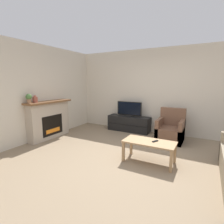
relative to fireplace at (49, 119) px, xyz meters
name	(u,v)px	position (x,y,z in m)	size (l,w,h in m)	color
ground_plane	(129,159)	(2.67, -0.25, -0.56)	(24.00, 24.00, 0.00)	#89755B
wall_back	(158,92)	(2.67, 2.11, 0.79)	(12.00, 0.06, 2.70)	beige
wall_left	(36,93)	(-0.18, -0.25, 0.79)	(0.06, 12.00, 2.70)	beige
fireplace	(49,119)	(0.00, 0.00, 0.00)	(0.41, 1.46, 1.11)	#B7A893
mantel_vase_left	(35,99)	(0.02, -0.44, 0.63)	(0.13, 0.13, 0.20)	#994C3D
potted_plant	(29,98)	(0.02, -0.62, 0.68)	(0.15, 0.15, 0.25)	#936B4C
tv_stand	(129,124)	(1.80, 1.81, -0.31)	(1.42, 0.45, 0.51)	black
tv	(129,110)	(1.80, 1.81, 0.17)	(0.86, 0.18, 0.49)	black
armchair	(170,131)	(3.23, 1.44, -0.27)	(0.70, 0.76, 0.91)	brown
coffee_table	(149,144)	(3.09, -0.16, -0.17)	(1.05, 0.51, 0.45)	#A37F56
remote	(155,141)	(3.20, -0.12, -0.10)	(0.10, 0.15, 0.02)	black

